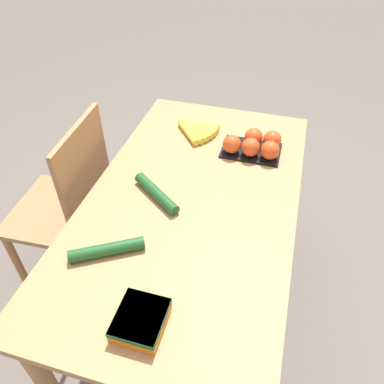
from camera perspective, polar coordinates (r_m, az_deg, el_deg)
ground_plane at (r=1.96m, az=0.00°, el=-16.88°), size 12.00×12.00×0.00m
dining_table at (r=1.46m, az=0.00°, el=-3.92°), size 1.38×0.77×0.74m
chair at (r=1.79m, az=-18.14°, el=-2.33°), size 0.44×0.42×0.93m
banana_bunch at (r=1.74m, az=0.49°, el=9.58°), size 0.18×0.20×0.03m
tomato_pack at (r=1.61m, az=9.56°, el=7.13°), size 0.17×0.25×0.09m
carrot_bag at (r=1.06m, az=-7.85°, el=-18.68°), size 0.15×0.13×0.05m
cucumber_near at (r=1.39m, az=-5.45°, el=-0.18°), size 0.17×0.22×0.04m
cucumber_far at (r=1.22m, az=-12.83°, el=-8.56°), size 0.16×0.23×0.04m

